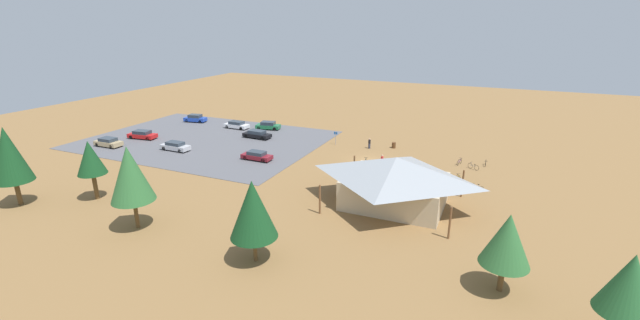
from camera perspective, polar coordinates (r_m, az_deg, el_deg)
The scene contains 28 objects.
ground at distance 59.04m, azimuth 6.46°, elevation -0.11°, with size 160.00×160.00×0.00m, color olive.
parking_lot_asphalt at distance 71.67m, azimuth -15.32°, elevation 2.71°, with size 37.72×28.05×0.05m, color #56565B.
bike_pavilion at distance 44.45m, azimuth 10.27°, elevation -2.44°, with size 13.20×10.84×5.35m.
trash_bin at distance 65.48m, azimuth 10.07°, elevation 2.01°, with size 0.60×0.60×0.90m, color brown.
lot_sign at distance 66.01m, azimuth 2.16°, elevation 3.29°, with size 0.56×0.08×2.20m.
pine_west at distance 53.64m, azimuth -36.84°, elevation 0.59°, with size 3.76×3.76×8.60m.
pine_midwest at distance 41.82m, azimuth -24.56°, elevation -1.74°, with size 4.00×4.00×8.10m.
pine_east at distance 32.48m, azimuth 24.25°, elevation -9.93°, with size 3.52×3.52×6.12m.
pine_far_west at distance 51.06m, azimuth -28.95°, elevation 0.23°, with size 3.04×3.04×6.65m.
pine_far_east at distance 33.48m, azimuth -9.17°, elevation -6.67°, with size 3.86×3.86×7.04m.
pine_mideast at distance 29.89m, azimuth 36.63°, elevation -13.51°, with size 3.08×3.08×6.63m.
bicycle_purple_edge_south at distance 60.16m, azimuth 18.54°, elevation -0.24°, with size 0.57×1.76×0.84m.
bicycle_yellow_trailside at distance 53.90m, azimuth 18.49°, elevation -2.40°, with size 0.73×1.64×0.84m.
bicycle_white_yard_center at distance 51.66m, azimuth 20.64°, elevation -3.56°, with size 1.68×0.63×0.82m.
bicycle_blue_near_porch at distance 56.71m, azimuth 11.28°, elevation -0.76°, with size 1.36×1.16×0.80m.
bicycle_black_lone_east at distance 60.90m, azimuth 21.74°, elevation -0.42°, with size 0.48×1.63×0.78m.
bicycle_silver_edge_north at distance 58.82m, azimuth 20.26°, elevation -0.85°, with size 1.48×0.92×0.89m.
bicycle_teal_lone_west at distance 57.89m, azimuth 6.28°, elevation -0.12°, with size 0.53×1.60×0.73m.
car_maroon_back_corner at distance 59.35m, azimuth -8.65°, elevation 0.60°, with size 4.41×1.74×1.27m.
car_blue_near_entry at distance 84.75m, azimuth -16.71°, elevation 5.49°, with size 4.47×2.45×1.47m.
car_black_by_curb at distance 70.61m, azimuth -8.61°, elevation 3.52°, with size 4.86×2.09×1.33m.
car_white_front_row at distance 77.73m, azimuth -11.35°, elevation 4.75°, with size 4.62×1.97×1.35m.
car_red_inner_stall at distance 75.52m, azimuth -23.16°, elevation 3.22°, with size 4.94×2.48×1.39m.
car_green_far_end at distance 76.18m, azimuth -7.12°, elevation 4.71°, with size 4.62×2.73×1.42m.
car_tan_second_row at distance 72.99m, azimuth -27.00°, elevation 2.19°, with size 4.40×1.93×1.39m.
car_silver_end_stall at distance 66.75m, azimuth -19.20°, elevation 1.81°, with size 4.67×1.80×1.34m.
visitor_near_lot at distance 56.56m, azimuth 8.48°, elevation -0.08°, with size 0.36×0.37×1.71m.
visitor_by_pavilion at distance 64.58m, azimuth 6.78°, elevation 2.30°, with size 0.38×0.40×1.62m.
Camera 1 is at (-16.54, 53.50, 18.73)m, focal length 23.37 mm.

